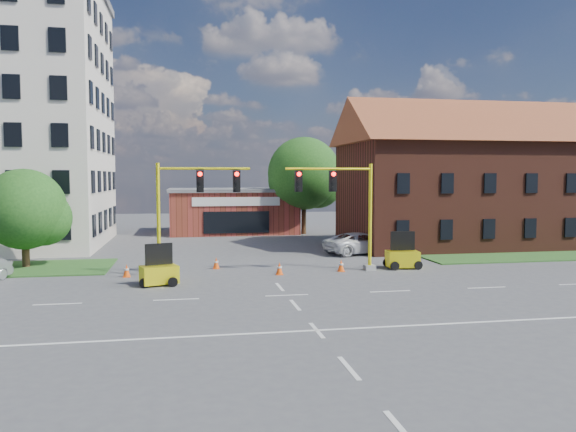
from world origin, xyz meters
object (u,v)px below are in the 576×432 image
object	(u,v)px
signal_mast_east	(343,203)
trailer_east	(402,257)
pickup_white	(361,243)
trailer_west	(159,273)
signal_mast_west	(189,205)

from	to	relation	value
signal_mast_east	trailer_east	distance (m)	5.01
pickup_white	signal_mast_east	bearing A→B (deg)	138.18
signal_mast_east	pickup_white	world-z (taller)	signal_mast_east
trailer_west	pickup_white	bearing A→B (deg)	16.78
signal_mast_west	trailer_west	world-z (taller)	signal_mast_west
signal_mast_west	signal_mast_east	bearing A→B (deg)	0.00
signal_mast_west	signal_mast_east	world-z (taller)	same
signal_mast_west	signal_mast_east	xyz separation A→B (m)	(8.71, 0.00, 0.00)
signal_mast_west	trailer_east	size ratio (longest dim) A/B	2.94
trailer_west	trailer_east	bearing A→B (deg)	-6.65
trailer_west	trailer_east	xyz separation A→B (m)	(14.04, 2.75, 0.03)
signal_mast_west	trailer_east	bearing A→B (deg)	1.46
trailer_east	pickup_white	distance (m)	6.61
trailer_west	trailer_east	distance (m)	14.31
signal_mast_west	signal_mast_east	distance (m)	8.71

